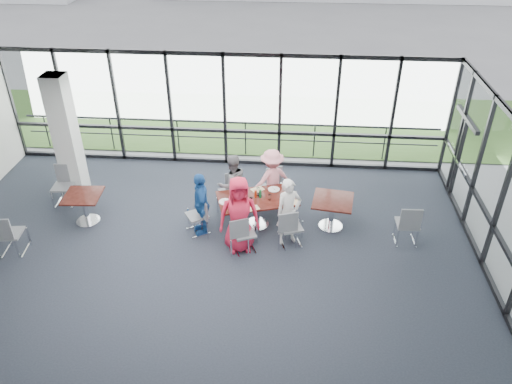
# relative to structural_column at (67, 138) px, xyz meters

# --- Properties ---
(floor) EXTENTS (12.00, 10.00, 0.02)m
(floor) POSITION_rel_structural_column_xyz_m (3.60, -3.00, -1.61)
(floor) COLOR #222832
(floor) RESTS_ON ground
(ceiling) EXTENTS (12.00, 10.00, 0.04)m
(ceiling) POSITION_rel_structural_column_xyz_m (3.60, -3.00, 1.60)
(ceiling) COLOR silver
(ceiling) RESTS_ON ground
(curtain_wall_back) EXTENTS (12.00, 0.10, 3.20)m
(curtain_wall_back) POSITION_rel_structural_column_xyz_m (3.60, 2.00, 0.00)
(curtain_wall_back) COLOR white
(curtain_wall_back) RESTS_ON ground
(exit_door) EXTENTS (0.12, 1.60, 2.10)m
(exit_door) POSITION_rel_structural_column_xyz_m (9.60, 0.75, -0.55)
(exit_door) COLOR black
(exit_door) RESTS_ON ground
(structural_column) EXTENTS (0.50, 0.50, 3.20)m
(structural_column) POSITION_rel_structural_column_xyz_m (0.00, 0.00, 0.00)
(structural_column) COLOR silver
(structural_column) RESTS_ON ground
(apron) EXTENTS (80.00, 70.00, 0.02)m
(apron) POSITION_rel_structural_column_xyz_m (3.60, 7.00, -1.62)
(apron) COLOR slate
(apron) RESTS_ON ground
(grass_strip) EXTENTS (80.00, 5.00, 0.01)m
(grass_strip) POSITION_rel_structural_column_xyz_m (3.60, 5.00, -1.59)
(grass_strip) COLOR #365A21
(grass_strip) RESTS_ON ground
(guard_rail) EXTENTS (12.00, 0.06, 0.06)m
(guard_rail) POSITION_rel_structural_column_xyz_m (3.60, 2.60, -1.10)
(guard_rail) COLOR #2D2D33
(guard_rail) RESTS_ON ground
(main_table) EXTENTS (2.00, 1.46, 0.75)m
(main_table) POSITION_rel_structural_column_xyz_m (4.72, -0.97, -0.99)
(main_table) COLOR #33100A
(main_table) RESTS_ON ground
(side_table_left) EXTENTS (0.88, 0.88, 0.75)m
(side_table_left) POSITION_rel_structural_column_xyz_m (0.68, -1.17, -0.97)
(side_table_left) COLOR #33100A
(side_table_left) RESTS_ON ground
(side_table_right) EXTENTS (1.02, 1.02, 0.75)m
(side_table_right) POSITION_rel_structural_column_xyz_m (6.45, -0.91, -0.96)
(side_table_right) COLOR #33100A
(side_table_right) RESTS_ON ground
(diner_near_left) EXTENTS (0.97, 0.73, 1.78)m
(diner_near_left) POSITION_rel_structural_column_xyz_m (4.41, -1.87, -0.71)
(diner_near_left) COLOR red
(diner_near_left) RESTS_ON ground
(diner_near_right) EXTENTS (0.70, 0.63, 1.58)m
(diner_near_right) POSITION_rel_structural_column_xyz_m (5.45, -1.54, -0.81)
(diner_near_right) COLOR silver
(diner_near_right) RESTS_ON ground
(diner_far_left) EXTENTS (0.88, 0.77, 1.54)m
(diner_far_left) POSITION_rel_structural_column_xyz_m (4.08, -0.44, -0.83)
(diner_far_left) COLOR slate
(diner_far_left) RESTS_ON ground
(diner_far_right) EXTENTS (1.13, 0.96, 1.56)m
(diner_far_right) POSITION_rel_structural_column_xyz_m (5.01, -0.15, -0.82)
(diner_far_right) COLOR pink
(diner_far_right) RESTS_ON ground
(diner_end) EXTENTS (0.70, 0.99, 1.53)m
(diner_end) POSITION_rel_structural_column_xyz_m (3.49, -1.32, -0.83)
(diner_end) COLOR #1C509B
(diner_end) RESTS_ON ground
(chair_main_nl) EXTENTS (0.59, 0.59, 0.91)m
(chair_main_nl) POSITION_rel_structural_column_xyz_m (4.52, -1.94, -1.14)
(chair_main_nl) COLOR slate
(chair_main_nl) RESTS_ON ground
(chair_main_nr) EXTENTS (0.58, 0.58, 0.93)m
(chair_main_nr) POSITION_rel_structural_column_xyz_m (5.52, -1.64, -1.14)
(chair_main_nr) COLOR slate
(chair_main_nr) RESTS_ON ground
(chair_main_fl) EXTENTS (0.58, 0.58, 0.87)m
(chair_main_fl) POSITION_rel_structural_column_xyz_m (3.97, -0.28, -1.16)
(chair_main_fl) COLOR slate
(chair_main_fl) RESTS_ON ground
(chair_main_fr) EXTENTS (0.58, 0.58, 0.90)m
(chair_main_fr) POSITION_rel_structural_column_xyz_m (4.98, -0.02, -1.15)
(chair_main_fr) COLOR slate
(chair_main_fr) RESTS_ON ground
(chair_main_end) EXTENTS (0.62, 0.62, 0.92)m
(chair_main_end) POSITION_rel_structural_column_xyz_m (3.38, -1.35, -1.14)
(chair_main_end) COLOR slate
(chair_main_end) RESTS_ON ground
(chair_spare_la) EXTENTS (0.54, 0.54, 0.99)m
(chair_spare_la) POSITION_rel_structural_column_xyz_m (-0.48, -2.41, -1.10)
(chair_spare_la) COLOR slate
(chair_spare_la) RESTS_ON ground
(chair_spare_lb) EXTENTS (0.52, 0.52, 0.99)m
(chair_spare_lb) POSITION_rel_structural_column_xyz_m (-0.14, -0.45, -1.11)
(chair_spare_lb) COLOR slate
(chair_spare_lb) RESTS_ON ground
(chair_spare_r) EXTENTS (0.50, 0.50, 0.99)m
(chair_spare_r) POSITION_rel_structural_column_xyz_m (8.08, -1.35, -1.11)
(chair_spare_r) COLOR slate
(chair_spare_r) RESTS_ON ground
(plate_nl) EXTENTS (0.26, 0.26, 0.01)m
(plate_nl) POSITION_rel_structural_column_xyz_m (4.40, -1.44, -0.84)
(plate_nl) COLOR white
(plate_nl) RESTS_ON main_table
(plate_nr) EXTENTS (0.24, 0.24, 0.01)m
(plate_nr) POSITION_rel_structural_column_xyz_m (5.36, -1.08, -0.84)
(plate_nr) COLOR white
(plate_nr) RESTS_ON main_table
(plate_fl) EXTENTS (0.26, 0.26, 0.01)m
(plate_fl) POSITION_rel_structural_column_xyz_m (4.25, -0.83, -0.84)
(plate_fl) COLOR white
(plate_fl) RESTS_ON main_table
(plate_fr) EXTENTS (0.28, 0.28, 0.01)m
(plate_fr) POSITION_rel_structural_column_xyz_m (5.08, -0.58, -0.84)
(plate_fr) COLOR white
(plate_fr) RESTS_ON main_table
(plate_end) EXTENTS (0.28, 0.28, 0.01)m
(plate_end) POSITION_rel_structural_column_xyz_m (4.01, -1.20, -0.84)
(plate_end) COLOR white
(plate_end) RESTS_ON main_table
(tumbler_a) EXTENTS (0.07, 0.07, 0.14)m
(tumbler_a) POSITION_rel_structural_column_xyz_m (4.61, -1.20, -0.78)
(tumbler_a) COLOR white
(tumbler_a) RESTS_ON main_table
(tumbler_b) EXTENTS (0.07, 0.07, 0.14)m
(tumbler_b) POSITION_rel_structural_column_xyz_m (5.01, -1.02, -0.78)
(tumbler_b) COLOR white
(tumbler_b) RESTS_ON main_table
(tumbler_c) EXTENTS (0.07, 0.07, 0.13)m
(tumbler_c) POSITION_rel_structural_column_xyz_m (4.72, -0.74, -0.78)
(tumbler_c) COLOR white
(tumbler_c) RESTS_ON main_table
(tumbler_d) EXTENTS (0.07, 0.07, 0.14)m
(tumbler_d) POSITION_rel_structural_column_xyz_m (4.14, -1.33, -0.78)
(tumbler_d) COLOR white
(tumbler_d) RESTS_ON main_table
(menu_a) EXTENTS (0.33, 0.30, 0.00)m
(menu_a) POSITION_rel_structural_column_xyz_m (4.66, -1.40, -0.85)
(menu_a) COLOR silver
(menu_a) RESTS_ON main_table
(menu_b) EXTENTS (0.36, 0.29, 0.00)m
(menu_b) POSITION_rel_structural_column_xyz_m (5.49, -1.05, -0.85)
(menu_b) COLOR silver
(menu_b) RESTS_ON main_table
(menu_c) EXTENTS (0.36, 0.34, 0.00)m
(menu_c) POSITION_rel_structural_column_xyz_m (4.70, -0.60, -0.85)
(menu_c) COLOR silver
(menu_c) RESTS_ON main_table
(condiment_caddy) EXTENTS (0.10, 0.07, 0.04)m
(condiment_caddy) POSITION_rel_structural_column_xyz_m (4.77, -0.85, -0.83)
(condiment_caddy) COLOR black
(condiment_caddy) RESTS_ON main_table
(ketchup_bottle) EXTENTS (0.06, 0.06, 0.18)m
(ketchup_bottle) POSITION_rel_structural_column_xyz_m (4.68, -0.94, -0.76)
(ketchup_bottle) COLOR #A6260C
(ketchup_bottle) RESTS_ON main_table
(green_bottle) EXTENTS (0.05, 0.05, 0.20)m
(green_bottle) POSITION_rel_structural_column_xyz_m (4.79, -0.95, -0.75)
(green_bottle) COLOR #136730
(green_bottle) RESTS_ON main_table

